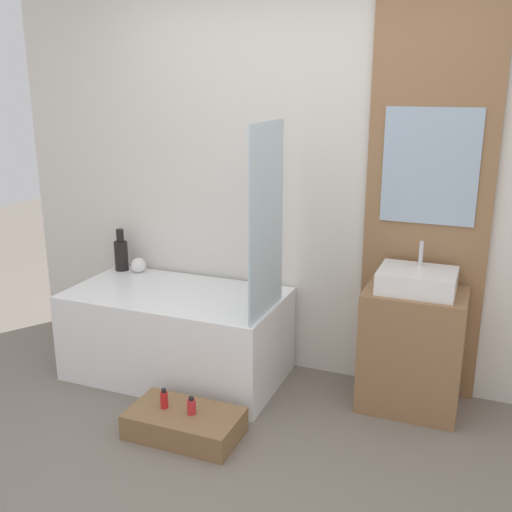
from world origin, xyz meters
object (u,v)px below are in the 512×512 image
at_px(sink, 417,280).
at_px(vase_round_light, 139,265).
at_px(bathtub, 177,333).
at_px(bottle_soap_primary, 164,399).
at_px(vase_tall_dark, 121,254).
at_px(wooden_step_bench, 185,423).
at_px(bottle_soap_secondary, 191,406).

xyz_separation_m(sink, vase_round_light, (-1.94, 0.13, -0.17)).
bearing_deg(bathtub, bottle_soap_primary, -67.23).
bearing_deg(vase_tall_dark, wooden_step_bench, -42.88).
height_order(wooden_step_bench, bottle_soap_primary, bottle_soap_primary).
relative_size(bathtub, sink, 3.24).
distance_m(sink, bottle_soap_primary, 1.57).
xyz_separation_m(vase_tall_dark, vase_round_light, (0.14, -0.01, -0.07)).
bearing_deg(wooden_step_bench, sink, 35.48).
distance_m(bottle_soap_primary, bottle_soap_secondary, 0.17).
distance_m(vase_round_light, bottle_soap_primary, 1.24).
height_order(wooden_step_bench, vase_tall_dark, vase_tall_dark).
height_order(wooden_step_bench, bottle_soap_secondary, bottle_soap_secondary).
bearing_deg(vase_tall_dark, bathtub, -25.27).
relative_size(bathtub, vase_round_light, 13.11).
relative_size(bathtub, vase_tall_dark, 4.60).
bearing_deg(bathtub, sink, 5.73).
height_order(wooden_step_bench, sink, sink).
bearing_deg(wooden_step_bench, vase_round_light, 132.74).
xyz_separation_m(bathtub, sink, (1.49, 0.15, 0.51)).
relative_size(wooden_step_bench, sink, 1.44).
bearing_deg(wooden_step_bench, vase_tall_dark, 137.12).
height_order(bathtub, sink, sink).
bearing_deg(vase_round_light, wooden_step_bench, -47.26).
relative_size(sink, bottle_soap_secondary, 4.25).
bearing_deg(bottle_soap_primary, sink, 32.65).
relative_size(vase_round_light, bottle_soap_secondary, 1.05).
relative_size(sink, vase_round_light, 4.05).
xyz_separation_m(bottle_soap_primary, bottle_soap_secondary, (0.17, 0.00, -0.01)).
distance_m(bathtub, bottle_soap_secondary, 0.78).
height_order(vase_round_light, bottle_soap_secondary, vase_round_light).
distance_m(bathtub, sink, 1.58).
height_order(vase_round_light, bottle_soap_primary, vase_round_light).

